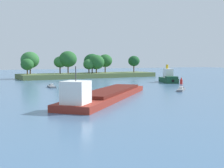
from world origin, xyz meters
TOP-DOWN VIEW (x-y plane):
  - treeline_island at (17.16, 84.27)m, footprint 51.60×13.35m
  - cargo_barge at (-3.96, 26.00)m, footprint 25.49×24.47m
  - tugboat at (28.97, 49.98)m, footprint 7.42×10.60m
  - small_motorboat at (-5.55, 50.32)m, footprint 1.69×4.46m
  - fishing_skiff at (15.70, 30.09)m, footprint 4.90×4.42m
  - channel_buoy_red at (27.92, 43.45)m, footprint 0.70×0.70m

SIDE VIEW (x-z plane):
  - small_motorboat at x=-5.55m, z-range -0.22..0.69m
  - fishing_skiff at x=15.70m, z-range -0.23..0.71m
  - channel_buoy_red at x=27.92m, z-range -0.14..1.76m
  - cargo_barge at x=-3.96m, z-range -1.93..3.59m
  - tugboat at x=28.97m, z-range -1.24..3.88m
  - treeline_island at x=17.16m, z-range -1.17..8.54m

